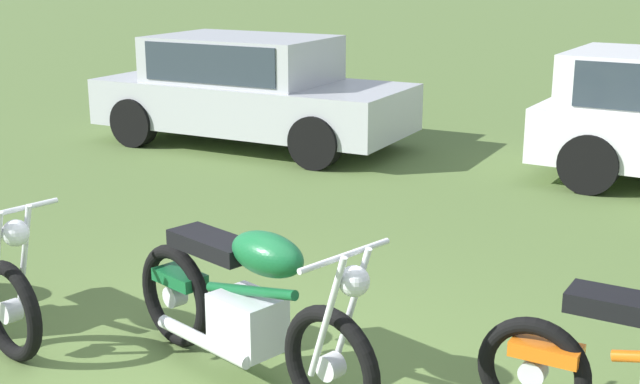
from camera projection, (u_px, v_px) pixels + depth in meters
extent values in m
torus|color=black|center=(10.00, 311.00, 5.19)|extent=(0.64, 0.29, 0.64)
cylinder|color=silver|center=(10.00, 311.00, 5.19)|extent=(0.16, 0.14, 0.14)
cylinder|color=silver|center=(24.00, 259.00, 5.12)|extent=(0.27, 0.12, 0.73)
cylinder|color=silver|center=(8.00, 211.00, 4.95)|extent=(0.24, 0.62, 0.03)
sphere|color=silver|center=(16.00, 233.00, 4.94)|extent=(0.20, 0.20, 0.16)
torus|color=black|center=(331.00, 367.00, 4.45)|extent=(0.65, 0.34, 0.67)
torus|color=black|center=(175.00, 296.00, 5.39)|extent=(0.65, 0.34, 0.67)
cylinder|color=silver|center=(331.00, 367.00, 4.45)|extent=(0.17, 0.15, 0.14)
cylinder|color=silver|center=(175.00, 296.00, 5.39)|extent=(0.17, 0.15, 0.14)
cylinder|color=silver|center=(351.00, 308.00, 4.39)|extent=(0.26, 0.13, 0.72)
cylinder|color=silver|center=(327.00, 318.00, 4.26)|extent=(0.26, 0.13, 0.72)
cube|color=silver|center=(248.00, 322.00, 4.89)|extent=(0.48, 0.43, 0.32)
cylinder|color=#14592D|center=(250.00, 291.00, 4.82)|extent=(0.72, 0.34, 0.22)
ellipsoid|color=#14592D|center=(267.00, 254.00, 4.65)|extent=(0.58, 0.44, 0.24)
cube|color=black|center=(213.00, 244.00, 4.99)|extent=(0.65, 0.45, 0.10)
cube|color=#14592D|center=(180.00, 278.00, 5.31)|extent=(0.40, 0.30, 0.08)
cylinder|color=silver|center=(346.00, 255.00, 4.21)|extent=(0.27, 0.60, 0.03)
sphere|color=silver|center=(354.00, 281.00, 4.20)|extent=(0.21, 0.21, 0.16)
cylinder|color=silver|center=(203.00, 341.00, 4.97)|extent=(0.77, 0.38, 0.08)
torus|color=black|center=(533.00, 372.00, 4.46)|extent=(0.62, 0.18, 0.61)
cylinder|color=silver|center=(533.00, 372.00, 4.46)|extent=(0.15, 0.12, 0.14)
cube|color=black|center=(631.00, 307.00, 4.12)|extent=(0.63, 0.32, 0.10)
cube|color=orange|center=(546.00, 350.00, 4.39)|extent=(0.38, 0.23, 0.08)
cube|color=#B2B5BA|center=(253.00, 104.00, 11.17)|extent=(4.25, 2.09, 0.60)
cube|color=#B2B5BA|center=(242.00, 59.00, 11.08)|extent=(2.39, 1.75, 0.60)
cube|color=#2D3842|center=(242.00, 58.00, 11.08)|extent=(2.06, 1.75, 0.48)
cylinder|color=black|center=(371.00, 120.00, 11.31)|extent=(0.66, 0.28, 0.64)
cylinder|color=black|center=(315.00, 142.00, 9.95)|extent=(0.66, 0.28, 0.64)
cylinder|color=black|center=(204.00, 105.00, 12.52)|extent=(0.66, 0.28, 0.64)
cylinder|color=black|center=(134.00, 122.00, 11.16)|extent=(0.66, 0.28, 0.64)
cylinder|color=black|center=(624.00, 136.00, 10.31)|extent=(0.67, 0.31, 0.64)
cylinder|color=black|center=(589.00, 164.00, 8.92)|extent=(0.67, 0.31, 0.64)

